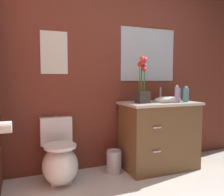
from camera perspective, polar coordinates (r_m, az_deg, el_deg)
wall_back at (r=3.11m, az=4.06°, el=6.97°), size 4.19×0.05×2.50m
toilet at (r=2.68m, az=-12.72°, el=-14.59°), size 0.38×0.59×0.69m
vanity_cabinet at (r=3.03m, az=11.43°, el=-8.64°), size 0.94×0.56×1.02m
flower_vase at (r=2.81m, az=7.47°, el=3.09°), size 0.14×0.14×0.55m
soap_bottle at (r=3.16m, az=15.89°, el=0.88°), size 0.06×0.06×0.19m
lotion_bottle at (r=2.97m, az=15.60°, el=0.85°), size 0.05×0.05×0.21m
hand_wash_bottle at (r=3.07m, az=17.63°, el=0.77°), size 0.07×0.07×0.20m
trash_bin at (r=2.89m, az=0.49°, el=-15.25°), size 0.18×0.18×0.27m
wall_poster at (r=2.82m, az=-13.97°, el=10.72°), size 0.31×0.01×0.49m
wall_mirror at (r=3.22m, az=8.80°, el=10.40°), size 0.80×0.01×0.70m
toilet_paper_roll at (r=2.36m, az=-24.64°, el=-6.54°), size 0.11×0.11×0.11m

